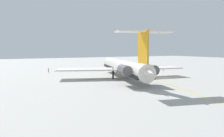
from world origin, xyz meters
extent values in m
plane|color=#ADADA8|center=(0.00, 0.00, 0.00)|extent=(336.60, 336.60, 0.00)
cylinder|color=silver|center=(5.98, 12.31, 3.77)|extent=(42.15, 15.25, 4.52)
cone|color=silver|center=(26.48, 6.87, 3.77)|extent=(5.67, 5.41, 4.34)
cone|color=silver|center=(-14.51, 17.75, 4.18)|extent=(7.36, 5.41, 3.84)
cube|color=black|center=(5.98, 12.31, 2.75)|extent=(41.26, 15.09, 1.00)
cube|color=silver|center=(9.89, 23.36, 2.98)|extent=(13.32, 20.13, 0.45)
cube|color=silver|center=(3.90, 0.78, 2.98)|extent=(9.89, 19.71, 0.45)
cylinder|color=#515156|center=(-7.20, 19.57, 4.11)|extent=(6.14, 3.99, 2.62)
cube|color=silver|center=(-7.40, 18.81, 4.11)|extent=(3.65, 2.26, 0.54)
cylinder|color=#515156|center=(-9.07, 12.54, 4.11)|extent=(6.14, 3.99, 2.62)
cube|color=silver|center=(-8.86, 13.30, 4.11)|extent=(3.65, 2.26, 0.54)
cube|color=orange|center=(-11.78, 17.02, 10.04)|extent=(6.04, 2.01, 8.01)
cube|color=silver|center=(-11.30, 20.65, 13.72)|extent=(5.79, 7.46, 0.32)
cube|color=silver|center=(-13.16, 13.64, 13.72)|extent=(5.79, 7.46, 0.32)
cylinder|color=black|center=(18.51, 8.99, 1.72)|extent=(0.50, 0.50, 3.43)
cylinder|color=black|center=(5.55, 16.17, 1.72)|extent=(0.50, 0.50, 3.43)
cylinder|color=black|center=(3.69, 9.18, 1.72)|extent=(0.50, 0.50, 3.43)
cylinder|color=black|center=(16.97, -15.08, 0.42)|extent=(0.10, 0.10, 0.85)
cylinder|color=black|center=(17.12, -15.07, 0.42)|extent=(0.10, 0.10, 0.85)
cylinder|color=#262628|center=(17.04, -15.08, 1.18)|extent=(0.28, 0.28, 0.67)
sphere|color=tan|center=(17.04, -15.08, 1.65)|extent=(0.26, 0.26, 0.26)
cylinder|color=#262628|center=(16.85, -15.09, 1.22)|extent=(0.08, 0.08, 0.57)
cylinder|color=#262628|center=(17.23, -15.06, 1.22)|extent=(0.08, 0.08, 0.57)
cylinder|color=black|center=(34.45, 30.79, 0.42)|extent=(0.10, 0.10, 0.84)
cylinder|color=black|center=(34.56, 30.89, 0.42)|extent=(0.10, 0.10, 0.84)
cylinder|color=orange|center=(34.50, 30.84, 1.17)|extent=(0.28, 0.28, 0.66)
sphere|color=brown|center=(34.50, 30.84, 1.63)|extent=(0.26, 0.26, 0.26)
cylinder|color=orange|center=(34.37, 30.71, 1.20)|extent=(0.08, 0.08, 0.56)
cylinder|color=orange|center=(34.63, 30.97, 1.20)|extent=(0.08, 0.08, 0.56)
cone|color=#EA590F|center=(31.93, 19.81, 0.28)|extent=(0.40, 0.40, 0.55)
cone|color=#EA590F|center=(32.67, 18.87, 0.28)|extent=(0.40, 0.40, 0.55)
cone|color=#EA590F|center=(35.73, 28.01, 0.28)|extent=(0.40, 0.40, 0.55)
cube|color=gold|center=(5.98, 2.89, 0.00)|extent=(90.77, 26.82, 0.01)
camera|label=1|loc=(-54.03, 48.01, 9.63)|focal=33.85mm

